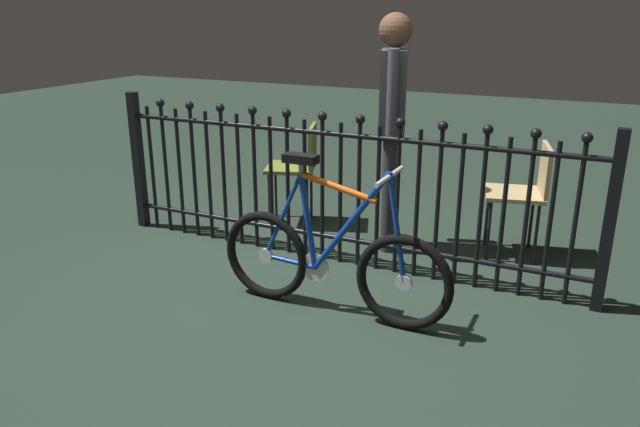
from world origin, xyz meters
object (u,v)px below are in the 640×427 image
at_px(bicycle, 331,261).
at_px(chair_olive, 299,162).
at_px(person_visitor, 392,112).
at_px(chair_tan, 526,188).

relative_size(bicycle, chair_olive, 1.75).
relative_size(bicycle, person_visitor, 0.86).
height_order(chair_olive, chair_tan, chair_olive).
xyz_separation_m(bicycle, chair_olive, (-0.90, 1.34, 0.20)).
bearing_deg(chair_olive, chair_tan, 2.14).
height_order(chair_olive, person_visitor, person_visitor).
xyz_separation_m(chair_olive, chair_tan, (1.79, 0.07, -0.01)).
distance_m(bicycle, chair_tan, 1.67).
bearing_deg(person_visitor, chair_tan, 15.65).
height_order(chair_tan, person_visitor, person_visitor).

